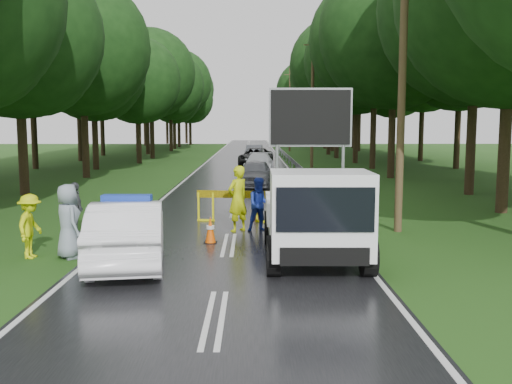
{
  "coord_description": "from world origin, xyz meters",
  "views": [
    {
      "loc": [
        0.65,
        -15.52,
        3.35
      ],
      "look_at": [
        0.76,
        1.56,
        1.3
      ],
      "focal_mm": 40.0,
      "sensor_mm": 36.0,
      "label": 1
    }
  ],
  "objects_px": {
    "queue_car_second": "(259,163)",
    "queue_car_first": "(255,174)",
    "police_sedan": "(128,233)",
    "queue_car_third": "(256,157)",
    "officer": "(238,199)",
    "civilian": "(260,205)",
    "work_truck": "(315,214)",
    "queue_car_fourth": "(254,152)",
    "barrier": "(235,198)"
  },
  "relations": [
    {
      "from": "queue_car_second",
      "to": "queue_car_third",
      "type": "relative_size",
      "value": 0.89
    },
    {
      "from": "work_truck",
      "to": "queue_car_third",
      "type": "relative_size",
      "value": 1.04
    },
    {
      "from": "civilian",
      "to": "queue_car_third",
      "type": "relative_size",
      "value": 0.33
    },
    {
      "from": "officer",
      "to": "queue_car_third",
      "type": "xyz_separation_m",
      "value": [
        0.75,
        27.77,
        -0.32
      ]
    },
    {
      "from": "officer",
      "to": "queue_car_fourth",
      "type": "xyz_separation_m",
      "value": [
        0.62,
        35.56,
        -0.34
      ]
    },
    {
      "from": "officer",
      "to": "queue_car_third",
      "type": "distance_m",
      "value": 27.78
    },
    {
      "from": "barrier",
      "to": "queue_car_first",
      "type": "distance_m",
      "value": 10.9
    },
    {
      "from": "officer",
      "to": "queue_car_second",
      "type": "relative_size",
      "value": 0.45
    },
    {
      "from": "queue_car_third",
      "to": "police_sedan",
      "type": "bearing_deg",
      "value": -88.56
    },
    {
      "from": "barrier",
      "to": "queue_car_second",
      "type": "xyz_separation_m",
      "value": [
        1.05,
        20.05,
        -0.15
      ]
    },
    {
      "from": "officer",
      "to": "civilian",
      "type": "bearing_deg",
      "value": 140.9
    },
    {
      "from": "police_sedan",
      "to": "work_truck",
      "type": "xyz_separation_m",
      "value": [
        4.47,
        0.47,
        0.37
      ]
    },
    {
      "from": "officer",
      "to": "queue_car_fourth",
      "type": "distance_m",
      "value": 35.57
    },
    {
      "from": "civilian",
      "to": "work_truck",
      "type": "bearing_deg",
      "value": -85.37
    },
    {
      "from": "queue_car_first",
      "to": "queue_car_second",
      "type": "distance_m",
      "value": 9.17
    },
    {
      "from": "queue_car_first",
      "to": "queue_car_third",
      "type": "bearing_deg",
      "value": 93.8
    },
    {
      "from": "queue_car_fourth",
      "to": "work_truck",
      "type": "bearing_deg",
      "value": -84.08
    },
    {
      "from": "civilian",
      "to": "queue_car_second",
      "type": "xyz_separation_m",
      "value": [
        0.21,
        21.7,
        -0.18
      ]
    },
    {
      "from": "work_truck",
      "to": "civilian",
      "type": "height_order",
      "value": "work_truck"
    },
    {
      "from": "queue_car_second",
      "to": "queue_car_first",
      "type": "bearing_deg",
      "value": -87.67
    },
    {
      "from": "police_sedan",
      "to": "queue_car_second",
      "type": "height_order",
      "value": "police_sedan"
    },
    {
      "from": "barrier",
      "to": "queue_car_fourth",
      "type": "bearing_deg",
      "value": 96.15
    },
    {
      "from": "work_truck",
      "to": "queue_car_second",
      "type": "bearing_deg",
      "value": 92.88
    },
    {
      "from": "queue_car_third",
      "to": "queue_car_fourth",
      "type": "distance_m",
      "value": 7.8
    },
    {
      "from": "barrier",
      "to": "queue_car_second",
      "type": "bearing_deg",
      "value": 94.43
    },
    {
      "from": "police_sedan",
      "to": "barrier",
      "type": "bearing_deg",
      "value": -120.25
    },
    {
      "from": "barrier",
      "to": "queue_car_first",
      "type": "xyz_separation_m",
      "value": [
        0.75,
        10.88,
        -0.1
      ]
    },
    {
      "from": "police_sedan",
      "to": "officer",
      "type": "distance_m",
      "value": 4.93
    },
    {
      "from": "work_truck",
      "to": "officer",
      "type": "distance_m",
      "value": 4.26
    },
    {
      "from": "work_truck",
      "to": "officer",
      "type": "height_order",
      "value": "work_truck"
    },
    {
      "from": "barrier",
      "to": "civilian",
      "type": "xyz_separation_m",
      "value": [
        0.84,
        -1.65,
        0.02
      ]
    },
    {
      "from": "officer",
      "to": "queue_car_third",
      "type": "relative_size",
      "value": 0.4
    },
    {
      "from": "work_truck",
      "to": "queue_car_third",
      "type": "xyz_separation_m",
      "value": [
        -1.23,
        31.53,
        -0.43
      ]
    },
    {
      "from": "queue_car_third",
      "to": "queue_car_fourth",
      "type": "xyz_separation_m",
      "value": [
        -0.13,
        7.8,
        -0.02
      ]
    },
    {
      "from": "queue_car_first",
      "to": "queue_car_fourth",
      "type": "bearing_deg",
      "value": 94.29
    },
    {
      "from": "barrier",
      "to": "queue_car_fourth",
      "type": "relative_size",
      "value": 0.62
    },
    {
      "from": "officer",
      "to": "queue_car_first",
      "type": "relative_size",
      "value": 0.49
    },
    {
      "from": "work_truck",
      "to": "officer",
      "type": "xyz_separation_m",
      "value": [
        -1.98,
        3.77,
        -0.11
      ]
    },
    {
      "from": "officer",
      "to": "queue_car_fourth",
      "type": "relative_size",
      "value": 0.49
    },
    {
      "from": "police_sedan",
      "to": "queue_car_fourth",
      "type": "distance_m",
      "value": 39.93
    },
    {
      "from": "queue_car_fourth",
      "to": "officer",
      "type": "bearing_deg",
      "value": -87.05
    },
    {
      "from": "officer",
      "to": "queue_car_fourth",
      "type": "height_order",
      "value": "officer"
    },
    {
      "from": "work_truck",
      "to": "officer",
      "type": "relative_size",
      "value": 2.58
    },
    {
      "from": "work_truck",
      "to": "queue_car_fourth",
      "type": "bearing_deg",
      "value": 92.46
    },
    {
      "from": "queue_car_first",
      "to": "queue_car_fourth",
      "type": "xyz_separation_m",
      "value": [
        0.02,
        22.97,
        -0.03
      ]
    },
    {
      "from": "queue_car_first",
      "to": "queue_car_fourth",
      "type": "relative_size",
      "value": 1.0
    },
    {
      "from": "civilian",
      "to": "queue_car_second",
      "type": "relative_size",
      "value": 0.37
    },
    {
      "from": "police_sedan",
      "to": "queue_car_fourth",
      "type": "xyz_separation_m",
      "value": [
        3.12,
        39.8,
        -0.08
      ]
    },
    {
      "from": "police_sedan",
      "to": "queue_car_first",
      "type": "height_order",
      "value": "police_sedan"
    },
    {
      "from": "police_sedan",
      "to": "queue_car_third",
      "type": "xyz_separation_m",
      "value": [
        3.25,
        32.01,
        -0.06
      ]
    }
  ]
}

